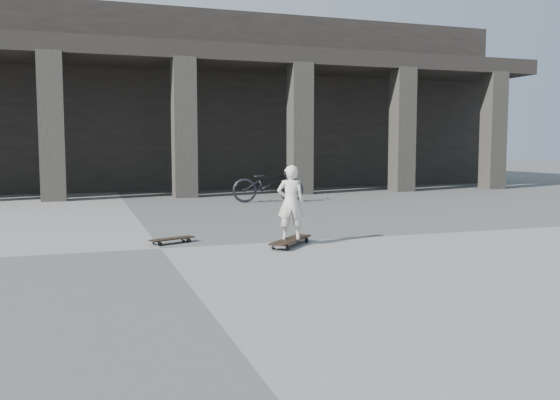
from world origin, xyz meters
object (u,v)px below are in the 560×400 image
object	(u,v)px
child	(291,202)
bicycle	(268,184)
skateboard_spare	(172,239)
longboard	(291,241)

from	to	relation	value
child	bicycle	size ratio (longest dim) A/B	0.59
child	bicycle	world-z (taller)	child
skateboard_spare	child	bearing A→B (deg)	-48.00
skateboard_spare	bicycle	world-z (taller)	bicycle
longboard	child	size ratio (longest dim) A/B	0.86
child	longboard	bearing A→B (deg)	-178.51
longboard	child	distance (m)	0.58
skateboard_spare	child	size ratio (longest dim) A/B	0.67
longboard	skateboard_spare	size ratio (longest dim) A/B	1.29
bicycle	longboard	bearing A→B (deg)	178.94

